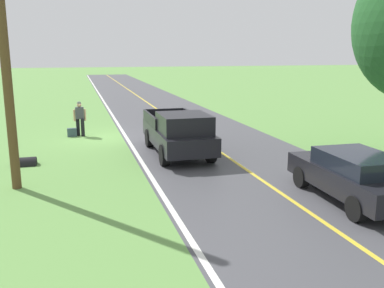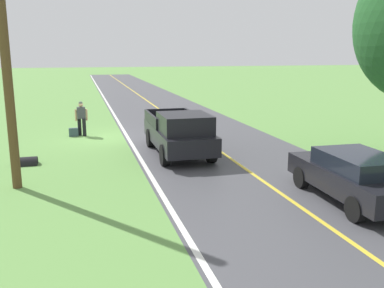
{
  "view_description": "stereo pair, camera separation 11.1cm",
  "coord_description": "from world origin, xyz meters",
  "px_view_note": "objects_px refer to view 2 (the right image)",
  "views": [
    {
      "loc": [
        1.19,
        20.86,
        4.15
      ],
      "look_at": [
        -2.3,
        8.24,
        1.28
      ],
      "focal_mm": 39.4,
      "sensor_mm": 36.0,
      "label": 1
    },
    {
      "loc": [
        1.08,
        20.88,
        4.15
      ],
      "look_at": [
        -2.3,
        8.24,
        1.28
      ],
      "focal_mm": 39.4,
      "sensor_mm": 36.0,
      "label": 2
    }
  ],
  "objects_px": {
    "sedan_mid_oncoming": "(355,175)",
    "suitcase_carried": "(74,132)",
    "utility_pole_roadside": "(4,45)",
    "pickup_truck_passing": "(180,132)",
    "hitchhiker_walking": "(81,116)"
  },
  "relations": [
    {
      "from": "suitcase_carried",
      "to": "pickup_truck_passing",
      "type": "relative_size",
      "value": 0.09
    },
    {
      "from": "pickup_truck_passing",
      "to": "utility_pole_roadside",
      "type": "distance_m",
      "value": 7.35
    },
    {
      "from": "hitchhiker_walking",
      "to": "sedan_mid_oncoming",
      "type": "height_order",
      "value": "hitchhiker_walking"
    },
    {
      "from": "hitchhiker_walking",
      "to": "suitcase_carried",
      "type": "xyz_separation_m",
      "value": [
        0.42,
        0.1,
        -0.77
      ]
    },
    {
      "from": "hitchhiker_walking",
      "to": "suitcase_carried",
      "type": "relative_size",
      "value": 3.8
    },
    {
      "from": "hitchhiker_walking",
      "to": "utility_pole_roadside",
      "type": "relative_size",
      "value": 0.2
    },
    {
      "from": "suitcase_carried",
      "to": "utility_pole_roadside",
      "type": "bearing_deg",
      "value": -13.64
    },
    {
      "from": "hitchhiker_walking",
      "to": "sedan_mid_oncoming",
      "type": "bearing_deg",
      "value": 121.67
    },
    {
      "from": "suitcase_carried",
      "to": "utility_pole_roadside",
      "type": "distance_m",
      "value": 9.17
    },
    {
      "from": "sedan_mid_oncoming",
      "to": "utility_pole_roadside",
      "type": "distance_m",
      "value": 10.73
    },
    {
      "from": "sedan_mid_oncoming",
      "to": "suitcase_carried",
      "type": "bearing_deg",
      "value": -56.68
    },
    {
      "from": "pickup_truck_passing",
      "to": "suitcase_carried",
      "type": "bearing_deg",
      "value": -50.85
    },
    {
      "from": "pickup_truck_passing",
      "to": "utility_pole_roadside",
      "type": "bearing_deg",
      "value": 25.48
    },
    {
      "from": "sedan_mid_oncoming",
      "to": "utility_pole_roadside",
      "type": "xyz_separation_m",
      "value": [
        9.38,
        -3.75,
        3.6
      ]
    },
    {
      "from": "suitcase_carried",
      "to": "pickup_truck_passing",
      "type": "height_order",
      "value": "pickup_truck_passing"
    }
  ]
}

